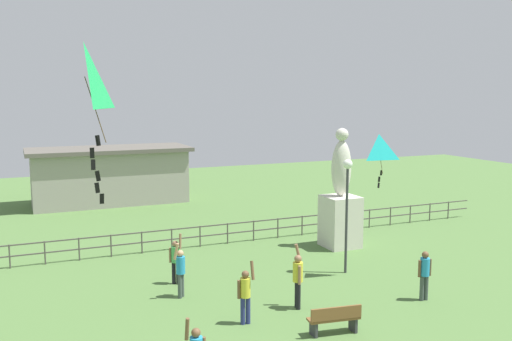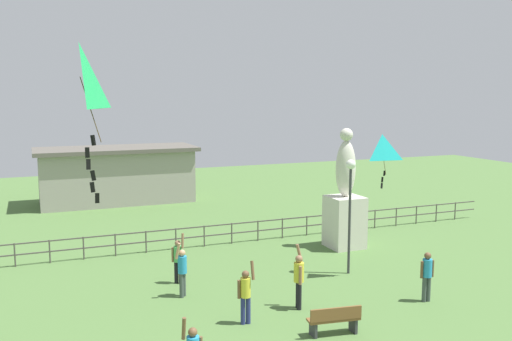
% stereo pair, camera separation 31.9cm
% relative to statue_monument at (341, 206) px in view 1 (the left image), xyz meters
% --- Properties ---
extents(statue_monument, '(1.46, 1.46, 5.27)m').
position_rel_statue_monument_xyz_m(statue_monument, '(0.00, 0.00, 0.00)').
color(statue_monument, beige).
rests_on(statue_monument, ground_plane).
extents(lamppost, '(0.36, 0.36, 4.34)m').
position_rel_statue_monument_xyz_m(lamppost, '(-1.78, -3.23, 1.33)').
color(lamppost, '#38383D').
rests_on(lamppost, ground_plane).
extents(park_bench, '(1.54, 0.62, 0.85)m').
position_rel_statue_monument_xyz_m(park_bench, '(-5.06, -7.78, -1.37)').
color(park_bench, brown).
rests_on(park_bench, ground_plane).
extents(person_0, '(0.39, 0.53, 2.03)m').
position_rel_statue_monument_xyz_m(person_0, '(-5.09, -5.64, -0.81)').
color(person_0, black).
rests_on(person_0, ground_plane).
extents(person_1, '(0.50, 0.31, 1.65)m').
position_rel_statue_monument_xyz_m(person_1, '(-0.97, -6.68, -0.89)').
color(person_1, '#3F4C47').
rests_on(person_1, ground_plane).
extents(person_2, '(0.43, 0.38, 1.86)m').
position_rel_statue_monument_xyz_m(person_2, '(-8.01, -1.89, -0.90)').
color(person_2, black).
rests_on(person_2, ground_plane).
extents(person_3, '(0.49, 0.34, 1.90)m').
position_rel_statue_monument_xyz_m(person_3, '(-7.07, -6.10, -0.88)').
color(person_3, navy).
rests_on(person_3, ground_plane).
extents(person_5, '(0.46, 0.41, 1.90)m').
position_rel_statue_monument_xyz_m(person_5, '(-8.21, -3.24, -0.88)').
color(person_5, '#3F4C47').
rests_on(person_5, ground_plane).
extents(kite_0, '(0.99, 0.62, 1.92)m').
position_rel_statue_monument_xyz_m(kite_0, '(-0.90, -3.89, 2.91)').
color(kite_0, '#19B2B2').
extents(kite_3, '(0.76, 1.15, 2.97)m').
position_rel_statue_monument_xyz_m(kite_3, '(-11.76, -9.88, 5.08)').
color(kite_3, '#1EB759').
extents(waterfront_railing, '(36.05, 0.06, 0.95)m').
position_rel_statue_monument_xyz_m(waterfront_railing, '(-8.51, 2.42, -1.22)').
color(waterfront_railing, '#4C4742').
rests_on(waterfront_railing, ground_plane).
extents(pavilion_building, '(9.75, 4.24, 3.47)m').
position_rel_statue_monument_xyz_m(pavilion_building, '(-7.74, 14.42, -0.07)').
color(pavilion_building, gray).
rests_on(pavilion_building, ground_plane).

